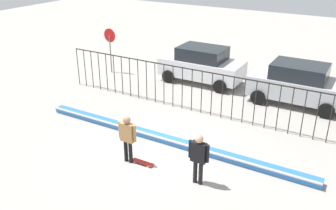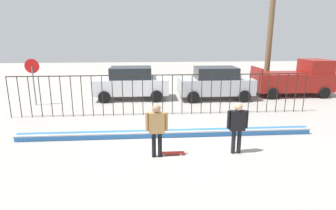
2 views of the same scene
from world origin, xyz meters
name	(u,v)px [view 1 (image 1 of 2)]	position (x,y,z in m)	size (l,w,h in m)	color
ground_plane	(158,149)	(0.00, 0.00, 0.00)	(60.00, 60.00, 0.00)	#9E9991
bowl_coping_ledge	(166,139)	(0.00, 0.59, 0.12)	(11.00, 0.41, 0.27)	#2D6BB7
perimeter_fence	(202,88)	(0.00, 3.55, 1.18)	(14.04, 0.04, 1.93)	black
skateboarder	(127,135)	(-0.45, -1.18, 1.02)	(0.69, 0.26, 1.71)	black
skateboard	(142,162)	(0.03, -1.07, 0.06)	(0.80, 0.20, 0.07)	#A51E19
camera_operator	(199,155)	(2.10, -1.09, 1.01)	(0.68, 0.25, 1.68)	black
parked_car_white	(202,64)	(-1.65, 7.07, 0.97)	(4.30, 2.12, 1.90)	silver
parked_car_silver	(298,84)	(3.31, 6.67, 0.97)	(4.30, 2.12, 1.90)	#B7BABF
stop_sign	(110,44)	(-6.77, 5.96, 1.62)	(0.76, 0.07, 2.50)	slate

